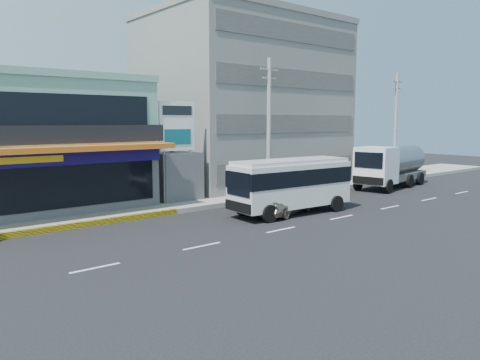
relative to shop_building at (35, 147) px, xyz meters
name	(u,v)px	position (x,y,z in m)	size (l,w,h in m)	color
ground	(281,230)	(8.00, -13.95, -4.00)	(120.00, 120.00, 0.00)	black
sidewalk	(239,195)	(13.00, -4.45, -3.85)	(70.00, 5.00, 0.30)	gray
shop_building	(35,147)	(0.00, 0.00, 0.00)	(12.40, 11.70, 8.00)	#434448
concrete_building	(243,105)	(18.00, 1.05, 3.00)	(16.00, 12.00, 14.00)	slate
gap_structure	(163,176)	(8.00, -1.95, -2.25)	(3.00, 6.00, 3.50)	#434448
satellite_dish	(170,151)	(8.00, -2.95, -0.42)	(1.50, 1.50, 0.15)	slate
billboard	(177,132)	(7.50, -4.75, 0.93)	(2.60, 0.18, 6.90)	gray
utility_pole_near	(269,128)	(14.00, -6.55, 1.15)	(1.60, 0.30, 10.00)	#999993
utility_pole_far	(395,126)	(30.00, -6.55, 1.15)	(1.60, 0.30, 10.00)	#999993
minibus	(291,181)	(11.51, -11.21, -2.02)	(8.07, 3.18, 3.32)	silver
sedan	(284,201)	(11.00, -11.13, -3.19)	(1.92, 4.77, 1.62)	tan
tanker_truck	(391,165)	(26.08, -8.71, -2.09)	(9.32, 4.10, 3.55)	white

